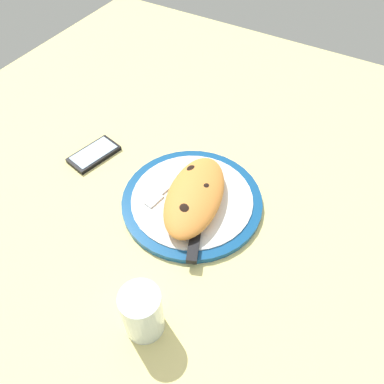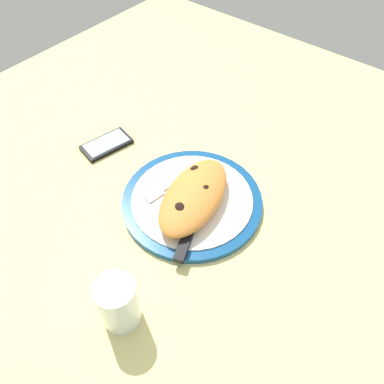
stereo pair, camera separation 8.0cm
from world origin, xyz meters
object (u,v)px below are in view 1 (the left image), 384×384
fork (167,189)px  water_glass (143,314)px  plate (192,201)px  calzone (195,196)px  knife (196,230)px  smartphone (94,154)px

fork → water_glass: water_glass is taller
plate → calzone: (0.77, 1.09, 3.14)cm
calzone → fork: (-0.21, -7.02, -2.10)cm
knife → smartphone: (-7.70, -32.18, -1.54)cm
fork → plate: bearing=95.4°
smartphone → plate: bearing=88.3°
plate → fork: size_ratio=1.95×
smartphone → fork: bearing=86.3°
smartphone → water_glass: size_ratio=1.22×
knife → smartphone: knife is taller
calzone → smartphone: bearing=-93.2°
knife → water_glass: bearing=4.4°
plate → water_glass: 27.85cm
plate → water_glass: size_ratio=2.84×
calzone → water_glass: (26.05, 5.44, 0.56)cm
fork → water_glass: bearing=25.4°
calzone → smartphone: size_ratio=1.90×
fork → water_glass: size_ratio=1.46×
calzone → water_glass: water_glass is taller
knife → water_glass: size_ratio=1.94×
fork → calzone: bearing=88.3°
smartphone → water_glass: 43.78cm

